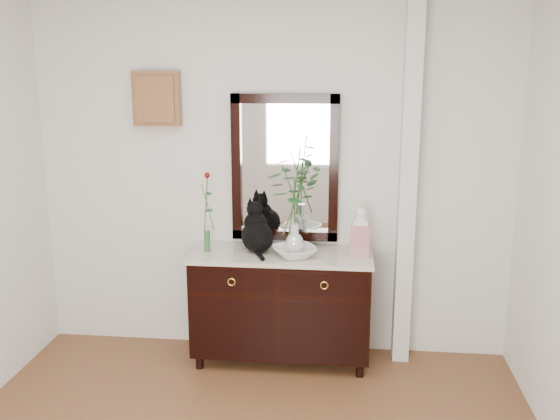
# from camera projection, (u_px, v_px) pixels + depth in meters

# --- Properties ---
(wall_back) EXTENTS (3.60, 0.04, 2.70)m
(wall_back) POSITION_uv_depth(u_px,v_px,m) (272.00, 180.00, 4.69)
(wall_back) COLOR silver
(wall_back) RESTS_ON ground
(pilaster) EXTENTS (0.12, 0.20, 2.70)m
(pilaster) POSITION_uv_depth(u_px,v_px,m) (407.00, 184.00, 4.51)
(pilaster) COLOR silver
(pilaster) RESTS_ON ground
(sideboard) EXTENTS (1.33, 0.52, 0.82)m
(sideboard) POSITION_uv_depth(u_px,v_px,m) (281.00, 302.00, 4.64)
(sideboard) COLOR black
(sideboard) RESTS_ON ground
(wall_mirror) EXTENTS (0.80, 0.06, 1.10)m
(wall_mirror) POSITION_uv_depth(u_px,v_px,m) (285.00, 168.00, 4.65)
(wall_mirror) COLOR black
(wall_mirror) RESTS_ON wall_back
(key_cabinet) EXTENTS (0.35, 0.10, 0.40)m
(key_cabinet) POSITION_uv_depth(u_px,v_px,m) (157.00, 99.00, 4.61)
(key_cabinet) COLOR brown
(key_cabinet) RESTS_ON wall_back
(cat) EXTENTS (0.37, 0.40, 0.37)m
(cat) POSITION_uv_depth(u_px,v_px,m) (257.00, 227.00, 4.57)
(cat) COLOR black
(cat) RESTS_ON sideboard
(lotus_bowl) EXTENTS (0.40, 0.40, 0.07)m
(lotus_bowl) POSITION_uv_depth(u_px,v_px,m) (294.00, 252.00, 4.47)
(lotus_bowl) COLOR silver
(lotus_bowl) RESTS_ON sideboard
(vase_branches) EXTENTS (0.50, 0.50, 0.79)m
(vase_branches) POSITION_uv_depth(u_px,v_px,m) (295.00, 200.00, 4.38)
(vase_branches) COLOR silver
(vase_branches) RESTS_ON lotus_bowl
(bud_vase_rose) EXTENTS (0.07, 0.07, 0.61)m
(bud_vase_rose) POSITION_uv_depth(u_px,v_px,m) (206.00, 212.00, 4.53)
(bud_vase_rose) COLOR #326A36
(bud_vase_rose) RESTS_ON sideboard
(ginger_jar) EXTENTS (0.15, 0.15, 0.37)m
(ginger_jar) POSITION_uv_depth(u_px,v_px,m) (361.00, 230.00, 4.48)
(ginger_jar) COLOR silver
(ginger_jar) RESTS_ON sideboard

